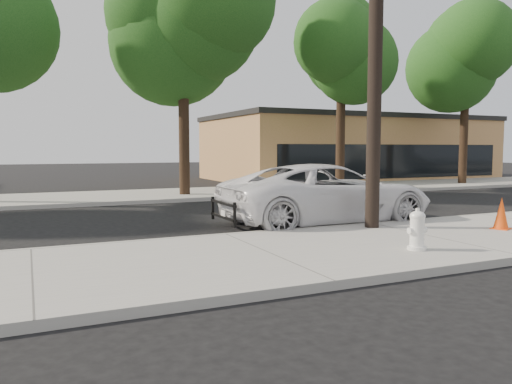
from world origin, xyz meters
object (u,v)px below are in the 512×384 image
(police_cruiser, at_px, (327,194))
(fire_hydrant, at_px, (417,231))
(traffic_cone, at_px, (501,214))
(utility_pole, at_px, (376,37))

(police_cruiser, height_order, fire_hydrant, police_cruiser)
(police_cruiser, distance_m, traffic_cone, 4.33)
(police_cruiser, relative_size, traffic_cone, 7.82)
(police_cruiser, bearing_deg, fire_hydrant, 170.02)
(utility_pole, bearing_deg, traffic_cone, -29.86)
(fire_hydrant, distance_m, traffic_cone, 3.72)
(fire_hydrant, bearing_deg, utility_pole, 74.21)
(utility_pole, height_order, police_cruiser, utility_pole)
(utility_pole, bearing_deg, police_cruiser, 93.63)
(fire_hydrant, bearing_deg, traffic_cone, 20.71)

